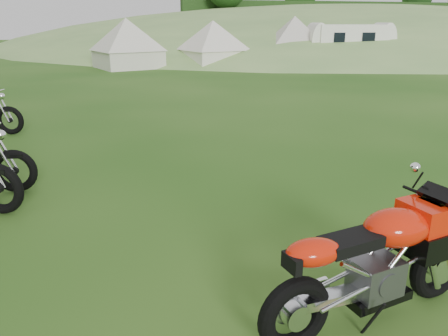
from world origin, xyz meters
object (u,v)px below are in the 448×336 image
object	(u,v)px
caravan	(349,44)
tent_right	(294,40)
tent_mid	(213,43)
tent_left	(127,43)
sport_motorcycle	(376,255)

from	to	relation	value
caravan	tent_right	bearing A→B (deg)	167.45
tent_right	tent_mid	bearing A→B (deg)	-168.65
tent_left	caravan	world-z (taller)	tent_left
sport_motorcycle	tent_left	distance (m)	21.36
sport_motorcycle	caravan	xyz separation A→B (m)	(11.37, 20.18, 0.50)
sport_motorcycle	tent_right	world-z (taller)	tent_right
tent_right	caravan	xyz separation A→B (m)	(2.82, -1.20, -0.21)
tent_mid	caravan	size ratio (longest dim) A/B	0.60
sport_motorcycle	tent_mid	xyz separation A→B (m)	(3.74, 21.08, 0.63)
tent_left	tent_right	bearing A→B (deg)	-17.60
sport_motorcycle	tent_mid	world-z (taller)	tent_mid
tent_mid	caravan	world-z (taller)	tent_mid
sport_motorcycle	tent_mid	bearing A→B (deg)	68.73
tent_right	caravan	world-z (taller)	tent_right
sport_motorcycle	tent_right	size ratio (longest dim) A/B	0.67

